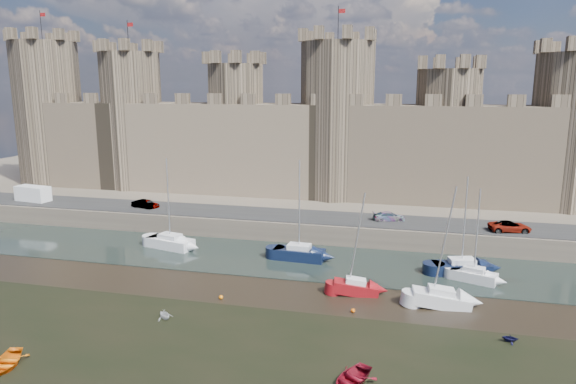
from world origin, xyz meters
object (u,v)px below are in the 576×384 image
Objects in this scene: car_0 at (147,204)px; dinghy_0 at (8,362)px; car_3 at (510,227)px; sailboat_1 at (299,253)px; sailboat_2 at (474,275)px; sailboat_5 at (441,298)px; sailboat_4 at (356,287)px; car_2 at (389,216)px; sailboat_0 at (170,242)px; sailboat_3 at (461,267)px; car_1 at (144,204)px; van at (33,194)px.

car_0 reaches higher than dinghy_0.
car_3 is 24.85m from sailboat_1.
sailboat_5 is (-3.48, -6.78, 0.01)m from sailboat_2.
car_0 is 0.36× the size of sailboat_4.
sailboat_5 is (7.65, -0.95, 0.05)m from sailboat_4.
sailboat_4 is at bearing 19.18° from dinghy_0.
sailboat_0 is at bearing 94.44° from car_2.
car_3 is at bearing 21.86° from dinghy_0.
sailboat_3 is (7.97, -10.45, -2.29)m from car_2.
sailboat_1 is 18.47m from sailboat_2.
sailboat_2 reaches higher than dinghy_0.
sailboat_1 is 1.15× the size of sailboat_4.
sailboat_3 reaches higher than sailboat_2.
car_2 is at bearing 34.81° from sailboat_0.
sailboat_1 reaches higher than car_2.
sailboat_2 is (42.45, -11.42, -2.32)m from car_1.
sailboat_0 reaches higher than car_2.
sailboat_2 is at bearing 9.21° from sailboat_0.
sailboat_5 is (30.83, -9.60, -0.06)m from sailboat_0.
car_3 is at bearing 7.48° from van.
car_2 is at bearing 146.28° from sailboat_2.
sailboat_3 is at bearing -91.76° from car_0.
sailboat_1 reaches higher than sailboat_0.
car_3 is at bearing 37.07° from sailboat_4.
van is at bearing 155.50° from sailboat_5.
sailboat_3 is at bearing 67.68° from sailboat_5.
van is 0.48× the size of sailboat_0.
sailboat_4 is at bearing -6.55° from sailboat_0.
sailboat_1 reaches higher than dinghy_0.
dinghy_0 is at bearing -156.32° from sailboat_5.
sailboat_1 is 10.84m from sailboat_4.
car_1 is 42.56m from sailboat_3.
sailboat_5 reaches higher than dinghy_0.
sailboat_5 is (-2.48, -8.82, -0.01)m from sailboat_3.
sailboat_5 is at bearing -96.56° from sailboat_2.
sailboat_1 reaches higher than car_3.
sailboat_1 is at bearing 123.00° from sailboat_4.
sailboat_3 reaches higher than car_0.
car_3 reaches higher than car_2.
dinghy_0 is (0.94, -27.07, -0.51)m from sailboat_0.
sailboat_4 reaches higher than car_3.
car_0 is 37.25m from dinghy_0.
sailboat_0 reaches higher than car_0.
van is 60.27m from sailboat_3.
sailboat_5 is at bearing 143.60° from car_3.
car_2 is 0.36× the size of sailboat_5.
van is at bearing 175.38° from sailboat_0.
sailboat_1 is (-9.36, -10.22, -2.21)m from car_2.
car_2 is 0.39× the size of sailboat_3.
car_1 is 0.33× the size of sailboat_5.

